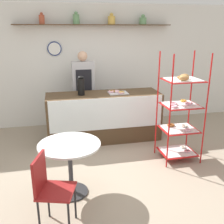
{
  "coord_description": "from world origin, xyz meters",
  "views": [
    {
      "loc": [
        -0.92,
        -3.75,
        2.17
      ],
      "look_at": [
        0.0,
        0.4,
        0.81
      ],
      "focal_mm": 42.0,
      "sensor_mm": 36.0,
      "label": 1
    }
  ],
  "objects": [
    {
      "name": "cafe_table",
      "position": [
        -0.79,
        -0.59,
        0.56
      ],
      "size": [
        0.82,
        0.82,
        0.74
      ],
      "color": "#262628",
      "rests_on": "ground_plane"
    },
    {
      "name": "cafe_chair",
      "position": [
        -1.06,
        -1.2,
        0.55
      ],
      "size": [
        0.47,
        0.47,
        0.89
      ],
      "rotation": [
        0.0,
        0.0,
        7.56
      ],
      "color": "black",
      "rests_on": "ground_plane"
    },
    {
      "name": "person_worker",
      "position": [
        -0.33,
        1.76,
        0.94
      ],
      "size": [
        0.47,
        0.23,
        1.73
      ],
      "color": "#282833",
      "rests_on": "ground_plane"
    },
    {
      "name": "ground_plane",
      "position": [
        0.0,
        0.0,
        0.0
      ],
      "size": [
        14.0,
        14.0,
        0.0
      ],
      "primitive_type": "plane",
      "color": "gray"
    },
    {
      "name": "back_wall",
      "position": [
        -0.0,
        2.26,
        1.37
      ],
      "size": [
        10.0,
        0.3,
        2.7
      ],
      "color": "white",
      "rests_on": "ground_plane"
    },
    {
      "name": "coffee_carafe",
      "position": [
        -0.44,
        1.14,
        1.13
      ],
      "size": [
        0.13,
        0.13,
        0.37
      ],
      "color": "black",
      "rests_on": "display_counter"
    },
    {
      "name": "donut_tray_counter",
      "position": [
        0.26,
        1.14,
        0.97
      ],
      "size": [
        0.38,
        0.3,
        0.05
      ],
      "color": "silver",
      "rests_on": "display_counter"
    },
    {
      "name": "display_counter",
      "position": [
        0.0,
        1.15,
        0.48
      ],
      "size": [
        2.24,
        0.71,
        0.95
      ],
      "color": "#4C3823",
      "rests_on": "ground_plane"
    },
    {
      "name": "pastry_rack",
      "position": [
        1.08,
        0.04,
        0.83
      ],
      "size": [
        0.64,
        0.54,
        1.82
      ],
      "color": "#B71414",
      "rests_on": "ground_plane"
    }
  ]
}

